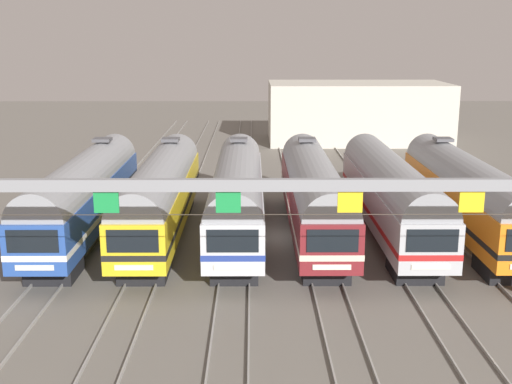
{
  "coord_description": "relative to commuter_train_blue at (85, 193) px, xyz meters",
  "views": [
    {
      "loc": [
        -1.32,
        -35.9,
        11.44
      ],
      "look_at": [
        -1.12,
        -0.72,
        2.88
      ],
      "focal_mm": 45.28,
      "sensor_mm": 36.0,
      "label": 1
    }
  ],
  "objects": [
    {
      "name": "commuter_train_blue",
      "position": [
        0.0,
        0.0,
        0.0
      ],
      "size": [
        2.88,
        18.06,
        5.05
      ],
      "color": "#284C9E",
      "rests_on": "ground"
    },
    {
      "name": "track_bed",
      "position": [
        10.94,
        17.0,
        -2.61
      ],
      "size": [
        23.39,
        70.0,
        0.15
      ],
      "color": "gray",
      "rests_on": "ground"
    },
    {
      "name": "catenary_gantry",
      "position": [
        10.94,
        -13.5,
        2.69
      ],
      "size": [
        27.13,
        0.44,
        6.97
      ],
      "color": "gray",
      "rests_on": "ground"
    },
    {
      "name": "commuter_train_yellow",
      "position": [
        4.38,
        0.0,
        0.0
      ],
      "size": [
        2.88,
        18.06,
        5.05
      ],
      "color": "gold",
      "rests_on": "ground"
    },
    {
      "name": "commuter_train_maroon",
      "position": [
        13.13,
        0.0,
        0.0
      ],
      "size": [
        2.88,
        18.06,
        5.05
      ],
      "color": "maroon",
      "rests_on": "ground"
    },
    {
      "name": "ground_plane",
      "position": [
        10.94,
        0.0,
        -2.69
      ],
      "size": [
        160.0,
        160.0,
        0.0
      ],
      "primitive_type": "plane",
      "color": "slate"
    },
    {
      "name": "commuter_train_silver",
      "position": [
        8.76,
        0.0,
        0.0
      ],
      "size": [
        2.88,
        18.06,
        5.05
      ],
      "color": "silver",
      "rests_on": "ground"
    },
    {
      "name": "maintenance_building",
      "position": [
        21.17,
        35.11,
        0.53
      ],
      "size": [
        19.34,
        10.0,
        6.43
      ],
      "primitive_type": "cube",
      "color": "beige",
      "rests_on": "ground"
    },
    {
      "name": "commuter_train_stainless",
      "position": [
        17.51,
        -0.0,
        -0.0
      ],
      "size": [
        2.88,
        18.06,
        4.77
      ],
      "color": "#B2B5BA",
      "rests_on": "ground"
    },
    {
      "name": "commuter_train_orange",
      "position": [
        21.89,
        0.0,
        0.0
      ],
      "size": [
        2.88,
        18.06,
        5.05
      ],
      "color": "orange",
      "rests_on": "ground"
    }
  ]
}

